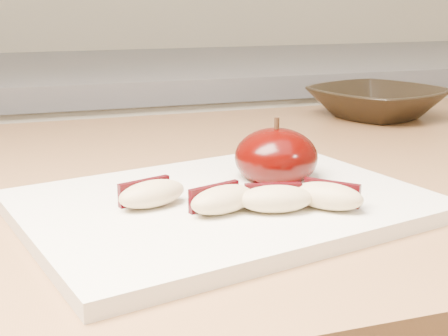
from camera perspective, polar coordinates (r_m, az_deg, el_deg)
name	(u,v)px	position (r m, az deg, el deg)	size (l,w,h in m)	color
back_cabinet	(115,275)	(1.43, -9.96, -9.65)	(2.40, 0.62, 0.94)	silver
cutting_board	(224,205)	(0.51, 0.00, -3.37)	(0.32, 0.23, 0.01)	silver
apple_half	(276,157)	(0.56, 4.78, 0.99)	(0.08, 0.08, 0.06)	black
apple_wedge_a	(151,193)	(0.49, -6.68, -2.33)	(0.06, 0.05, 0.02)	tan
apple_wedge_b	(222,199)	(0.48, -0.16, -2.86)	(0.06, 0.04, 0.02)	tan
apple_wedge_c	(275,198)	(0.48, 4.72, -2.79)	(0.06, 0.04, 0.02)	tan
apple_wedge_d	(328,196)	(0.49, 9.47, -2.51)	(0.06, 0.06, 0.02)	tan
bowl	(377,102)	(0.94, 13.78, 5.84)	(0.18, 0.18, 0.04)	black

